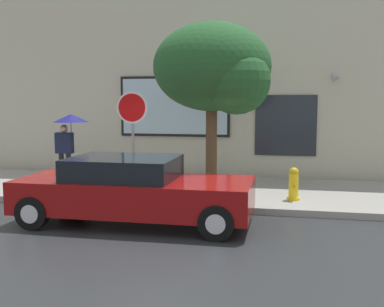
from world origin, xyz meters
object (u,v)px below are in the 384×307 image
at_px(parked_car, 133,190).
at_px(stop_sign, 132,123).
at_px(fire_hydrant, 294,184).
at_px(street_tree, 217,70).
at_px(pedestrian_with_umbrella, 69,128).

bearing_deg(parked_car, stop_sign, 108.73).
distance_m(parked_car, fire_hydrant, 3.82).
relative_size(parked_car, street_tree, 1.11).
xyz_separation_m(pedestrian_with_umbrella, stop_sign, (2.34, -1.40, 0.25)).
height_order(fire_hydrant, pedestrian_with_umbrella, pedestrian_with_umbrella).
height_order(parked_car, stop_sign, stop_sign).
bearing_deg(parked_car, street_tree, 62.02).
height_order(street_tree, stop_sign, street_tree).
distance_m(pedestrian_with_umbrella, stop_sign, 2.74).
relative_size(parked_car, pedestrian_with_umbrella, 2.42).
relative_size(pedestrian_with_umbrella, street_tree, 0.46).
xyz_separation_m(parked_car, pedestrian_with_umbrella, (-2.96, 3.25, 1.00)).
bearing_deg(parked_car, pedestrian_with_umbrella, 132.40).
distance_m(parked_car, street_tree, 3.72).
bearing_deg(stop_sign, parked_car, -71.27).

